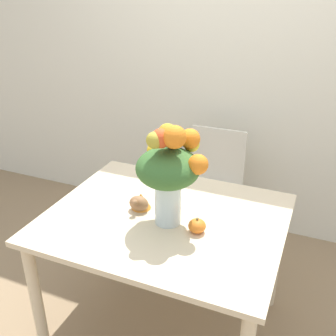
{
  "coord_description": "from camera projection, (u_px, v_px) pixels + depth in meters",
  "views": [
    {
      "loc": [
        0.67,
        -1.55,
        1.84
      ],
      "look_at": [
        0.03,
        -0.04,
        1.06
      ],
      "focal_mm": 42.0,
      "sensor_mm": 36.0,
      "label": 1
    }
  ],
  "objects": [
    {
      "name": "ground_plane",
      "position": [
        166.0,
        326.0,
        2.32
      ],
      "size": [
        12.0,
        12.0,
        0.0
      ],
      "primitive_type": "plane",
      "color": "#8E7556"
    },
    {
      "name": "flower_vase",
      "position": [
        170.0,
        167.0,
        1.82
      ],
      "size": [
        0.34,
        0.33,
        0.52
      ],
      "color": "silver",
      "rests_on": "dining_table"
    },
    {
      "name": "turkey_figurine",
      "position": [
        140.0,
        202.0,
        2.03
      ],
      "size": [
        0.1,
        0.14,
        0.08
      ],
      "color": "#936642",
      "rests_on": "dining_table"
    },
    {
      "name": "wall_back",
      "position": [
        236.0,
        56.0,
        2.8
      ],
      "size": [
        8.0,
        0.06,
        2.7
      ],
      "color": "silver",
      "rests_on": "ground_plane"
    },
    {
      "name": "dining_table",
      "position": [
        165.0,
        233.0,
        2.03
      ],
      "size": [
        1.18,
        0.96,
        0.76
      ],
      "color": "beige",
      "rests_on": "ground_plane"
    },
    {
      "name": "pumpkin",
      "position": [
        197.0,
        226.0,
        1.85
      ],
      "size": [
        0.08,
        0.08,
        0.08
      ],
      "color": "orange",
      "rests_on": "dining_table"
    },
    {
      "name": "dining_chair_near_window",
      "position": [
        211.0,
        190.0,
        2.83
      ],
      "size": [
        0.43,
        0.43,
        0.9
      ],
      "rotation": [
        0.0,
        0.0,
        0.01
      ],
      "color": "silver",
      "rests_on": "ground_plane"
    }
  ]
}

